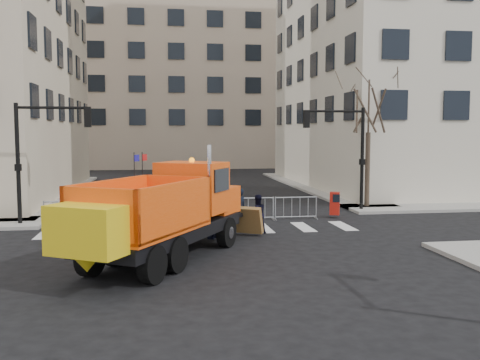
{
  "coord_description": "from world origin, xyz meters",
  "views": [
    {
      "loc": [
        -1.84,
        -16.92,
        4.12
      ],
      "look_at": [
        1.05,
        2.5,
        2.37
      ],
      "focal_mm": 40.0,
      "sensor_mm": 36.0,
      "label": 1
    }
  ],
  "objects": [
    {
      "name": "cop_c",
      "position": [
        0.17,
        3.54,
        0.87
      ],
      "size": [
        0.87,
        1.1,
        1.74
      ],
      "primitive_type": "imported",
      "rotation": [
        0.0,
        0.0,
        4.2
      ],
      "color": "black",
      "rests_on": "ground"
    },
    {
      "name": "plow_truck",
      "position": [
        -1.81,
        0.06,
        1.65
      ],
      "size": [
        7.03,
        9.54,
        3.72
      ],
      "rotation": [
        0.0,
        0.0,
        1.04
      ],
      "color": "black",
      "rests_on": "ground"
    },
    {
      "name": "worker",
      "position": [
        -5.35,
        7.92,
        0.95
      ],
      "size": [
        1.19,
        1.07,
        1.6
      ],
      "primitive_type": "imported",
      "rotation": [
        0.0,
        0.0,
        0.59
      ],
      "color": "#AFBE16",
      "rests_on": "sidewalk_back"
    },
    {
      "name": "ground",
      "position": [
        0.0,
        0.0,
        0.0
      ],
      "size": [
        120.0,
        120.0,
        0.0
      ],
      "primitive_type": "plane",
      "color": "black",
      "rests_on": "ground"
    },
    {
      "name": "crowd_barriers",
      "position": [
        -0.75,
        7.6,
        0.55
      ],
      "size": [
        12.6,
        0.6,
        1.1
      ],
      "primitive_type": null,
      "color": "#9EA0A5",
      "rests_on": "ground"
    },
    {
      "name": "traffic_light_left",
      "position": [
        -8.0,
        7.5,
        2.7
      ],
      "size": [
        0.18,
        0.18,
        5.4
      ],
      "primitive_type": "cylinder",
      "color": "black",
      "rests_on": "ground"
    },
    {
      "name": "sidewalk_back",
      "position": [
        0.0,
        8.5,
        0.07
      ],
      "size": [
        64.0,
        5.0,
        0.15
      ],
      "primitive_type": "cube",
      "color": "gray",
      "rests_on": "ground"
    },
    {
      "name": "cop_a",
      "position": [
        1.5,
        5.71,
        0.86
      ],
      "size": [
        0.75,
        0.66,
        1.72
      ],
      "primitive_type": "imported",
      "rotation": [
        0.0,
        0.0,
        3.62
      ],
      "color": "black",
      "rests_on": "ground"
    },
    {
      "name": "street_tree",
      "position": [
        9.2,
        10.5,
        3.75
      ],
      "size": [
        3.0,
        3.0,
        7.5
      ],
      "primitive_type": null,
      "color": "#382B21",
      "rests_on": "ground"
    },
    {
      "name": "building_far",
      "position": [
        0.0,
        52.0,
        12.0
      ],
      "size": [
        30.0,
        18.0,
        24.0
      ],
      "primitive_type": "cube",
      "color": "#B8A38D",
      "rests_on": "ground"
    },
    {
      "name": "traffic_light_right",
      "position": [
        8.5,
        9.5,
        2.7
      ],
      "size": [
        0.18,
        0.18,
        5.4
      ],
      "primitive_type": "cylinder",
      "color": "black",
      "rests_on": "ground"
    },
    {
      "name": "newspaper_box",
      "position": [
        6.47,
        7.74,
        0.7
      ],
      "size": [
        0.57,
        0.55,
        1.1
      ],
      "primitive_type": "cube",
      "rotation": [
        0.0,
        0.0,
        -0.41
      ],
      "color": "#B6170E",
      "rests_on": "sidewalk_back"
    },
    {
      "name": "cop_b",
      "position": [
        2.04,
        4.35,
        0.8
      ],
      "size": [
        0.87,
        0.74,
        1.6
      ],
      "primitive_type": "imported",
      "rotation": [
        0.0,
        0.0,
        3.32
      ],
      "color": "black",
      "rests_on": "ground"
    }
  ]
}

